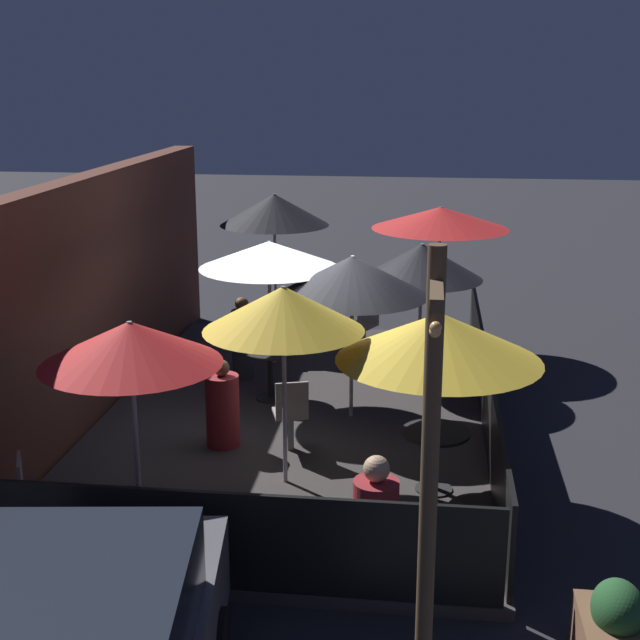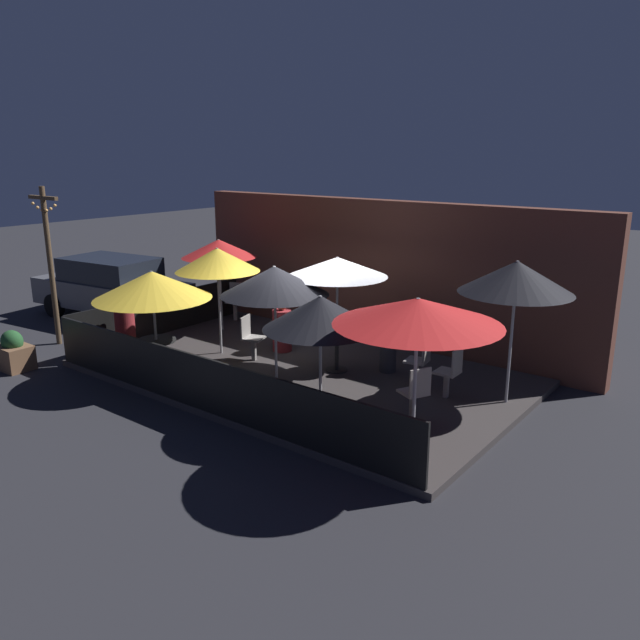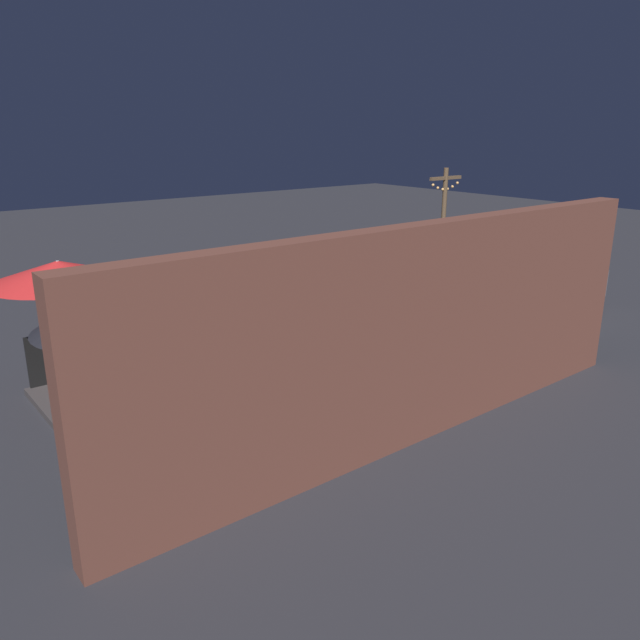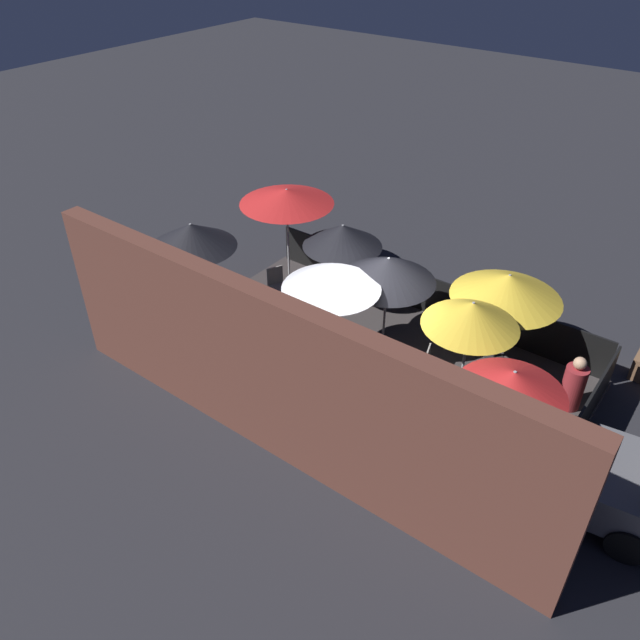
{
  "view_description": "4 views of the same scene",
  "coord_description": "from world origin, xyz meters",
  "px_view_note": "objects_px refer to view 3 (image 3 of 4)",
  "views": [
    {
      "loc": [
        -11.22,
        -1.73,
        4.62
      ],
      "look_at": [
        0.45,
        -0.29,
        1.35
      ],
      "focal_mm": 50.0,
      "sensor_mm": 36.0,
      "label": 1
    },
    {
      "loc": [
        7.52,
        -9.06,
        4.35
      ],
      "look_at": [
        0.15,
        0.46,
        1.08
      ],
      "focal_mm": 35.0,
      "sensor_mm": 36.0,
      "label": 2
    },
    {
      "loc": [
        6.52,
        8.74,
        4.61
      ],
      "look_at": [
        -0.31,
        0.11,
        1.17
      ],
      "focal_mm": 35.0,
      "sensor_mm": 36.0,
      "label": 3
    },
    {
      "loc": [
        -5.37,
        8.72,
        8.46
      ],
      "look_at": [
        0.86,
        0.44,
        1.16
      ],
      "focal_mm": 35.0,
      "sensor_mm": 36.0,
      "label": 4
    }
  ],
  "objects_px": {
    "patio_chair_2": "(515,335)",
    "light_post": "(443,231)",
    "patio_umbrella_5": "(471,257)",
    "patio_chair_4": "(132,377)",
    "patron_1": "(270,382)",
    "planter_box": "(375,288)",
    "patio_chair_3": "(211,393)",
    "parked_car_0": "(538,286)",
    "patio_chair_1": "(348,335)",
    "patio_umbrella_0": "(326,253)",
    "patio_umbrella_6": "(59,272)",
    "patron_2": "(374,349)",
    "dining_table_1": "(291,360)",
    "patio_chair_0": "(163,401)",
    "patio_umbrella_3": "(105,309)",
    "patio_umbrella_4": "(378,254)",
    "patio_umbrella_7": "(276,267)",
    "patron_0": "(398,300)",
    "patio_umbrella_1": "(290,275)",
    "patio_umbrella_2": "(170,280)",
    "dining_table_0": "(326,306)"
  },
  "relations": [
    {
      "from": "parked_car_0",
      "to": "patio_chair_0",
      "type": "bearing_deg",
      "value": -7.01
    },
    {
      "from": "patron_1",
      "to": "planter_box",
      "type": "bearing_deg",
      "value": 16.41
    },
    {
      "from": "patio_umbrella_6",
      "to": "dining_table_1",
      "type": "height_order",
      "value": "patio_umbrella_6"
    },
    {
      "from": "planter_box",
      "to": "light_post",
      "type": "xyz_separation_m",
      "value": [
        -0.9,
        1.5,
        1.67
      ]
    },
    {
      "from": "parked_car_0",
      "to": "patio_umbrella_6",
      "type": "bearing_deg",
      "value": -19.91
    },
    {
      "from": "patio_chair_2",
      "to": "light_post",
      "type": "bearing_deg",
      "value": -52.51
    },
    {
      "from": "patio_chair_2",
      "to": "light_post",
      "type": "distance_m",
      "value": 4.5
    },
    {
      "from": "patio_umbrella_1",
      "to": "patio_chair_1",
      "type": "xyz_separation_m",
      "value": [
        -1.8,
        -0.57,
        -1.58
      ]
    },
    {
      "from": "patio_umbrella_6",
      "to": "planter_box",
      "type": "bearing_deg",
      "value": -170.93
    },
    {
      "from": "patio_chair_0",
      "to": "patron_2",
      "type": "height_order",
      "value": "patron_2"
    },
    {
      "from": "patio_umbrella_2",
      "to": "patio_umbrella_4",
      "type": "relative_size",
      "value": 0.9
    },
    {
      "from": "patron_1",
      "to": "patron_2",
      "type": "distance_m",
      "value": 2.55
    },
    {
      "from": "patio_umbrella_4",
      "to": "patio_umbrella_0",
      "type": "bearing_deg",
      "value": -90.24
    },
    {
      "from": "patio_umbrella_4",
      "to": "patron_2",
      "type": "relative_size",
      "value": 2.06
    },
    {
      "from": "patio_umbrella_2",
      "to": "patron_1",
      "type": "xyz_separation_m",
      "value": [
        -0.36,
        2.65,
        -1.23
      ]
    },
    {
      "from": "patio_umbrella_1",
      "to": "patron_1",
      "type": "height_order",
      "value": "patio_umbrella_1"
    },
    {
      "from": "patio_umbrella_6",
      "to": "patio_chair_4",
      "type": "height_order",
      "value": "patio_umbrella_6"
    },
    {
      "from": "patio_umbrella_7",
      "to": "patron_0",
      "type": "xyz_separation_m",
      "value": [
        -3.89,
        -0.57,
        -1.44
      ]
    },
    {
      "from": "patio_umbrella_2",
      "to": "parked_car_0",
      "type": "xyz_separation_m",
      "value": [
        -8.68,
        2.08,
        -1.08
      ]
    },
    {
      "from": "patio_umbrella_7",
      "to": "patio_umbrella_5",
      "type": "bearing_deg",
      "value": 151.63
    },
    {
      "from": "patio_umbrella_5",
      "to": "patio_chair_4",
      "type": "bearing_deg",
      "value": -15.81
    },
    {
      "from": "patio_umbrella_1",
      "to": "dining_table_0",
      "type": "distance_m",
      "value": 3.83
    },
    {
      "from": "patio_chair_4",
      "to": "patron_2",
      "type": "bearing_deg",
      "value": 6.0
    },
    {
      "from": "patio_chair_1",
      "to": "patio_umbrella_7",
      "type": "bearing_deg",
      "value": -43.94
    },
    {
      "from": "patio_umbrella_0",
      "to": "patio_umbrella_6",
      "type": "relative_size",
      "value": 0.95
    },
    {
      "from": "patio_umbrella_1",
      "to": "dining_table_1",
      "type": "xyz_separation_m",
      "value": [
        0.0,
        0.0,
        -1.52
      ]
    },
    {
      "from": "patio_umbrella_1",
      "to": "parked_car_0",
      "type": "xyz_separation_m",
      "value": [
        -7.48,
        0.01,
        -1.36
      ]
    },
    {
      "from": "patio_chair_0",
      "to": "patio_chair_4",
      "type": "xyz_separation_m",
      "value": [
        -0.02,
        -1.21,
        -0.01
      ]
    },
    {
      "from": "patio_chair_1",
      "to": "patio_umbrella_2",
      "type": "bearing_deg",
      "value": -44.18
    },
    {
      "from": "patio_chair_1",
      "to": "patron_0",
      "type": "height_order",
      "value": "patron_0"
    },
    {
      "from": "patio_umbrella_3",
      "to": "patio_chair_2",
      "type": "xyz_separation_m",
      "value": [
        -7.66,
        1.05,
        -1.69
      ]
    },
    {
      "from": "patio_chair_1",
      "to": "patron_0",
      "type": "distance_m",
      "value": 2.89
    },
    {
      "from": "patio_umbrella_5",
      "to": "patio_chair_1",
      "type": "bearing_deg",
      "value": -29.44
    },
    {
      "from": "patio_umbrella_6",
      "to": "patio_chair_0",
      "type": "xyz_separation_m",
      "value": [
        -0.61,
        2.41,
        -1.66
      ]
    },
    {
      "from": "patio_umbrella_3",
      "to": "patio_chair_3",
      "type": "bearing_deg",
      "value": -171.51
    },
    {
      "from": "light_post",
      "to": "parked_car_0",
      "type": "distance_m",
      "value": 2.73
    },
    {
      "from": "light_post",
      "to": "patron_2",
      "type": "bearing_deg",
      "value": 28.17
    },
    {
      "from": "patio_umbrella_2",
      "to": "patio_chair_1",
      "type": "distance_m",
      "value": 3.59
    },
    {
      "from": "patron_2",
      "to": "patio_chair_0",
      "type": "bearing_deg",
      "value": 70.82
    },
    {
      "from": "patio_chair_3",
      "to": "parked_car_0",
      "type": "relative_size",
      "value": 0.2
    },
    {
      "from": "dining_table_1",
      "to": "patio_chair_1",
      "type": "distance_m",
      "value": 1.89
    },
    {
      "from": "parked_car_0",
      "to": "patio_umbrella_5",
      "type": "bearing_deg",
      "value": 2.97
    },
    {
      "from": "patio_chair_0",
      "to": "patio_umbrella_0",
      "type": "bearing_deg",
      "value": 23.72
    },
    {
      "from": "patio_umbrella_7",
      "to": "parked_car_0",
      "type": "distance_m",
      "value": 7.15
    },
    {
      "from": "patio_umbrella_4",
      "to": "dining_table_1",
      "type": "bearing_deg",
      "value": 13.42
    },
    {
      "from": "patio_chair_2",
      "to": "patron_2",
      "type": "height_order",
      "value": "patron_2"
    },
    {
      "from": "patio_umbrella_5",
      "to": "patio_chair_4",
      "type": "xyz_separation_m",
      "value": [
        6.36,
        -1.8,
        -1.5
      ]
    },
    {
      "from": "patio_chair_0",
      "to": "patron_0",
      "type": "bearing_deg",
      "value": 13.58
    },
    {
      "from": "patio_umbrella_5",
      "to": "patron_1",
      "type": "height_order",
      "value": "patio_umbrella_5"
    },
    {
      "from": "patio_umbrella_3",
      "to": "patio_umbrella_7",
      "type": "bearing_deg",
      "value": -156.22
    }
  ]
}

